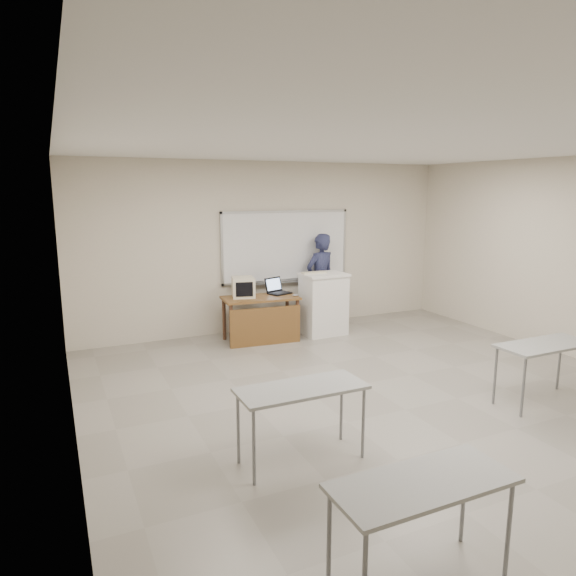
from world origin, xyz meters
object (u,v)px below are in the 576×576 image
podium (324,304)px  keyboard (314,273)px  whiteboard (286,247)px  crt_monitor (243,287)px  laptop (278,290)px  instructor_desk (263,312)px  presenter (320,280)px  mouse (295,295)px

podium → keyboard: size_ratio=2.48×
whiteboard → podium: 1.27m
crt_monitor → laptop: (0.65, 0.03, -0.10)m
laptop → podium: bearing=-37.9°
podium → crt_monitor: 1.46m
podium → keyboard: keyboard is taller
instructor_desk → presenter: 1.55m
laptop → crt_monitor: bearing=164.0°
whiteboard → crt_monitor: bearing=-152.3°
presenter → whiteboard: bearing=-31.4°
instructor_desk → podium: 1.15m
mouse → presenter: (0.84, 0.67, 0.09)m
mouse → presenter: bearing=55.5°
mouse → presenter: size_ratio=0.06×
crt_monitor → keyboard: (1.25, -0.15, 0.18)m
laptop → presenter: size_ratio=0.21×
mouse → podium: bearing=26.2°
podium → presenter: 0.70m
mouse → keyboard: 0.58m
instructor_desk → keyboard: keyboard is taller
instructor_desk → crt_monitor: size_ratio=3.03×
laptop → presenter: (0.99, 0.32, 0.05)m
crt_monitor → laptop: size_ratio=1.15×
whiteboard → keyboard: whiteboard is taller
instructor_desk → laptop: 0.56m
whiteboard → instructor_desk: 1.47m
podium → keyboard: bearing=150.6°
laptop → keyboard: (0.60, -0.18, 0.28)m
laptop → mouse: (0.15, -0.36, -0.04)m
podium → crt_monitor: size_ratio=2.62×
keyboard → whiteboard: bearing=110.0°
whiteboard → podium: whiteboard is taller
keyboard → presenter: 0.67m
podium → laptop: size_ratio=3.01×
crt_monitor → presenter: bearing=26.0°
crt_monitor → presenter: presenter is taller
mouse → crt_monitor: bearing=174.5°
crt_monitor → mouse: bearing=-8.2°
instructor_desk → mouse: mouse is taller
keyboard → presenter: presenter is taller
keyboard → presenter: bearing=54.4°
crt_monitor → presenter: 1.68m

